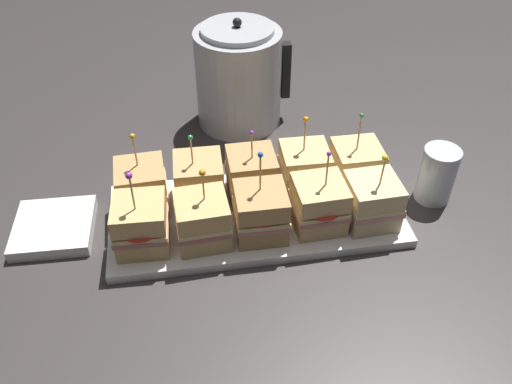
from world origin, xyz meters
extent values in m
plane|color=#383333|center=(0.00, 0.00, 0.00)|extent=(6.00, 6.00, 0.00)
cube|color=white|center=(0.00, 0.00, 0.01)|extent=(0.56, 0.25, 0.01)
cube|color=white|center=(0.00, 0.00, 0.01)|extent=(0.56, 0.25, 0.01)
cube|color=tan|center=(-0.21, -0.05, 0.04)|extent=(0.09, 0.09, 0.04)
cube|color=#B26B60|center=(-0.21, -0.05, 0.06)|extent=(0.10, 0.10, 0.01)
cube|color=beige|center=(-0.21, -0.05, 0.07)|extent=(0.10, 0.10, 0.01)
cylinder|color=red|center=(-0.21, -0.07, 0.07)|extent=(0.07, 0.07, 0.00)
cube|color=#E0B771|center=(-0.21, -0.05, 0.09)|extent=(0.09, 0.09, 0.04)
cylinder|color=tan|center=(-0.22, -0.06, 0.14)|extent=(0.00, 0.01, 0.08)
sphere|color=purple|center=(-0.22, -0.06, 0.18)|extent=(0.01, 0.01, 0.01)
cube|color=tan|center=(-0.11, -0.06, 0.04)|extent=(0.10, 0.10, 0.04)
cube|color=#B26B60|center=(-0.11, -0.06, 0.06)|extent=(0.10, 0.10, 0.01)
cube|color=beige|center=(-0.11, -0.06, 0.07)|extent=(0.10, 0.10, 0.01)
cube|color=#E0B771|center=(-0.11, -0.06, 0.09)|extent=(0.10, 0.10, 0.04)
cylinder|color=tan|center=(-0.10, -0.05, 0.13)|extent=(0.00, 0.00, 0.07)
sphere|color=orange|center=(-0.10, -0.05, 0.17)|extent=(0.01, 0.01, 0.01)
cube|color=tan|center=(0.00, -0.05, 0.04)|extent=(0.09, 0.09, 0.04)
cube|color=tan|center=(0.00, -0.05, 0.06)|extent=(0.10, 0.10, 0.01)
cube|color=beige|center=(0.00, -0.05, 0.07)|extent=(0.09, 0.09, 0.01)
cylinder|color=red|center=(0.00, -0.07, 0.07)|extent=(0.06, 0.06, 0.00)
cube|color=tan|center=(0.00, -0.05, 0.09)|extent=(0.09, 0.09, 0.04)
cylinder|color=tan|center=(0.00, -0.05, 0.15)|extent=(0.00, 0.00, 0.09)
sphere|color=blue|center=(0.00, -0.05, 0.19)|extent=(0.01, 0.01, 0.01)
cube|color=#DBB77A|center=(0.11, -0.05, 0.04)|extent=(0.09, 0.09, 0.04)
cube|color=tan|center=(0.11, -0.05, 0.06)|extent=(0.10, 0.10, 0.01)
cube|color=beige|center=(0.11, -0.05, 0.07)|extent=(0.10, 0.10, 0.01)
cylinder|color=red|center=(0.11, -0.07, 0.07)|extent=(0.07, 0.07, 0.00)
cube|color=#E8C281|center=(0.11, -0.05, 0.09)|extent=(0.09, 0.09, 0.04)
cylinder|color=tan|center=(0.12, -0.05, 0.14)|extent=(0.00, 0.00, 0.08)
sphere|color=purple|center=(0.12, -0.05, 0.18)|extent=(0.01, 0.01, 0.01)
cube|color=beige|center=(0.21, -0.05, 0.04)|extent=(0.09, 0.09, 0.04)
cube|color=tan|center=(0.21, -0.05, 0.06)|extent=(0.10, 0.10, 0.01)
cube|color=beige|center=(0.21, -0.05, 0.07)|extent=(0.10, 0.10, 0.01)
cube|color=beige|center=(0.21, -0.05, 0.09)|extent=(0.09, 0.09, 0.04)
cylinder|color=tan|center=(0.21, -0.06, 0.14)|extent=(0.00, 0.01, 0.07)
sphere|color=yellow|center=(0.21, -0.06, 0.17)|extent=(0.01, 0.01, 0.01)
cube|color=tan|center=(-0.21, 0.05, 0.04)|extent=(0.09, 0.09, 0.04)
cube|color=tan|center=(-0.21, 0.05, 0.06)|extent=(0.10, 0.10, 0.01)
cube|color=beige|center=(-0.21, 0.05, 0.07)|extent=(0.10, 0.10, 0.01)
cylinder|color=red|center=(-0.21, 0.03, 0.07)|extent=(0.07, 0.07, 0.00)
cube|color=tan|center=(-0.21, 0.05, 0.09)|extent=(0.09, 0.09, 0.04)
cylinder|color=tan|center=(-0.21, 0.06, 0.14)|extent=(0.00, 0.00, 0.08)
sphere|color=orange|center=(-0.21, 0.06, 0.18)|extent=(0.01, 0.01, 0.01)
cube|color=tan|center=(-0.10, 0.05, 0.04)|extent=(0.09, 0.09, 0.04)
cube|color=tan|center=(-0.10, 0.05, 0.06)|extent=(0.10, 0.10, 0.01)
cube|color=beige|center=(-0.10, 0.05, 0.07)|extent=(0.10, 0.10, 0.01)
cylinder|color=red|center=(-0.10, 0.04, 0.07)|extent=(0.05, 0.05, 0.00)
cube|color=tan|center=(-0.10, 0.05, 0.09)|extent=(0.09, 0.09, 0.04)
cylinder|color=tan|center=(-0.11, 0.05, 0.14)|extent=(0.00, 0.01, 0.07)
sphere|color=green|center=(-0.11, 0.05, 0.17)|extent=(0.01, 0.01, 0.01)
cube|color=tan|center=(0.00, 0.05, 0.04)|extent=(0.09, 0.09, 0.04)
cube|color=tan|center=(0.00, 0.05, 0.06)|extent=(0.10, 0.10, 0.01)
cube|color=beige|center=(0.00, 0.05, 0.07)|extent=(0.09, 0.09, 0.01)
cylinder|color=red|center=(0.00, 0.04, 0.07)|extent=(0.06, 0.06, 0.00)
cube|color=tan|center=(0.00, 0.05, 0.09)|extent=(0.09, 0.09, 0.04)
cylinder|color=tan|center=(0.00, 0.05, 0.14)|extent=(0.00, 0.01, 0.07)
sphere|color=purple|center=(0.00, 0.05, 0.17)|extent=(0.01, 0.01, 0.01)
cube|color=#DBB77A|center=(0.11, 0.05, 0.04)|extent=(0.09, 0.09, 0.04)
cube|color=tan|center=(0.11, 0.05, 0.06)|extent=(0.10, 0.10, 0.01)
cube|color=beige|center=(0.11, 0.05, 0.07)|extent=(0.10, 0.10, 0.01)
cylinder|color=red|center=(0.11, 0.04, 0.07)|extent=(0.07, 0.07, 0.00)
cube|color=#E8C281|center=(0.11, 0.05, 0.09)|extent=(0.09, 0.09, 0.04)
cylinder|color=tan|center=(0.10, 0.06, 0.14)|extent=(0.00, 0.01, 0.08)
sphere|color=orange|center=(0.10, 0.06, 0.18)|extent=(0.01, 0.01, 0.01)
cube|color=#DBB77A|center=(0.21, 0.05, 0.04)|extent=(0.09, 0.09, 0.04)
cube|color=tan|center=(0.21, 0.05, 0.06)|extent=(0.10, 0.10, 0.01)
cube|color=beige|center=(0.21, 0.05, 0.07)|extent=(0.09, 0.09, 0.01)
cube|color=#E8C281|center=(0.21, 0.05, 0.09)|extent=(0.09, 0.09, 0.04)
cylinder|color=tan|center=(0.21, 0.05, 0.14)|extent=(0.00, 0.01, 0.09)
sphere|color=green|center=(0.21, 0.05, 0.18)|extent=(0.01, 0.01, 0.01)
cylinder|color=#B7BABF|center=(0.02, 0.35, 0.11)|extent=(0.20, 0.20, 0.22)
cylinder|color=#B7BABF|center=(0.02, 0.35, 0.23)|extent=(0.16, 0.16, 0.01)
sphere|color=black|center=(0.02, 0.35, 0.25)|extent=(0.02, 0.02, 0.02)
cube|color=black|center=(0.13, 0.35, 0.12)|extent=(0.02, 0.02, 0.13)
cylinder|color=silver|center=(0.36, 0.01, 0.06)|extent=(0.07, 0.07, 0.12)
cube|color=white|center=(-0.38, 0.02, 0.01)|extent=(0.15, 0.15, 0.02)
camera|label=1|loc=(-0.12, -0.76, 0.72)|focal=38.00mm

